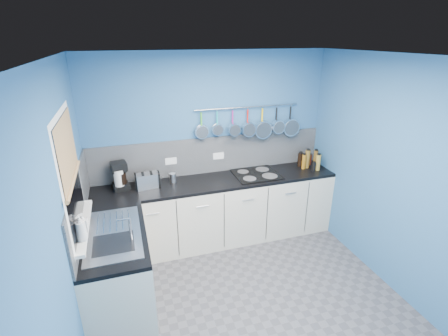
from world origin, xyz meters
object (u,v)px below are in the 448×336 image
coffee_maker (120,176)px  toaster (148,180)px  paper_towel (119,180)px  soap_bottle_a (81,228)px  hob (256,174)px  soap_bottle_b (83,222)px  canister (173,178)px

coffee_maker → toaster: size_ratio=1.20×
paper_towel → toaster: 0.33m
soap_bottle_a → coffee_maker: bearing=75.6°
paper_towel → hob: size_ratio=0.43×
coffee_maker → hob: coffee_maker is taller
soap_bottle_b → paper_towel: bearing=73.9°
paper_towel → canister: 0.66m
soap_bottle_b → coffee_maker: bearing=73.9°
soap_bottle_a → coffee_maker: soap_bottle_a is taller
canister → toaster: bearing=-170.5°
canister → hob: canister is taller
soap_bottle_a → canister: 1.61m
paper_towel → hob: (1.77, -0.06, -0.12)m
soap_bottle_a → toaster: bearing=62.1°
coffee_maker → canister: 0.65m
coffee_maker → hob: bearing=-12.9°
coffee_maker → soap_bottle_b: bearing=-115.8°
soap_bottle_b → paper_towel: (0.31, 1.09, -0.11)m
coffee_maker → canister: coffee_maker is taller
soap_bottle_b → canister: bearing=49.4°
paper_towel → coffee_maker: bearing=72.6°
soap_bottle_a → soap_bottle_b: (0.00, 0.15, -0.03)m
toaster → canister: 0.33m
soap_bottle_a → toaster: size_ratio=0.85×
paper_towel → toaster: (0.33, -0.01, -0.04)m
toaster → hob: bearing=-9.6°
soap_bottle_a → hob: (2.09, 1.18, -0.26)m
soap_bottle_a → coffee_maker: (0.33, 1.28, -0.10)m
canister → hob: size_ratio=0.20×
soap_bottle_b → paper_towel: size_ratio=0.66×
coffee_maker → toaster: 0.33m
soap_bottle_b → coffee_maker: size_ratio=0.51×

